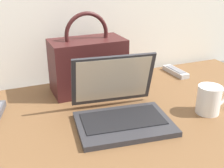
{
  "coord_description": "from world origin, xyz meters",
  "views": [
    {
      "loc": [
        -0.33,
        -0.83,
        0.53
      ],
      "look_at": [
        0.01,
        0.0,
        0.15
      ],
      "focal_mm": 45.56,
      "sensor_mm": 36.0,
      "label": 1
    }
  ],
  "objects_px": {
    "remote_control_near": "(175,71)",
    "handbag": "(89,64)",
    "coffee_mug": "(209,99)",
    "laptop": "(120,108)"
  },
  "relations": [
    {
      "from": "handbag",
      "to": "remote_control_near",
      "type": "bearing_deg",
      "value": 2.91
    },
    {
      "from": "remote_control_near",
      "to": "coffee_mug",
      "type": "bearing_deg",
      "value": -107.27
    },
    {
      "from": "coffee_mug",
      "to": "remote_control_near",
      "type": "distance_m",
      "value": 0.4
    },
    {
      "from": "remote_control_near",
      "to": "handbag",
      "type": "distance_m",
      "value": 0.47
    },
    {
      "from": "remote_control_near",
      "to": "handbag",
      "type": "relative_size",
      "value": 0.49
    },
    {
      "from": "handbag",
      "to": "laptop",
      "type": "bearing_deg",
      "value": -86.23
    },
    {
      "from": "coffee_mug",
      "to": "handbag",
      "type": "relative_size",
      "value": 0.38
    },
    {
      "from": "coffee_mug",
      "to": "remote_control_near",
      "type": "bearing_deg",
      "value": 72.73
    },
    {
      "from": "laptop",
      "to": "remote_control_near",
      "type": "bearing_deg",
      "value": 35.05
    },
    {
      "from": "coffee_mug",
      "to": "handbag",
      "type": "distance_m",
      "value": 0.49
    }
  ]
}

